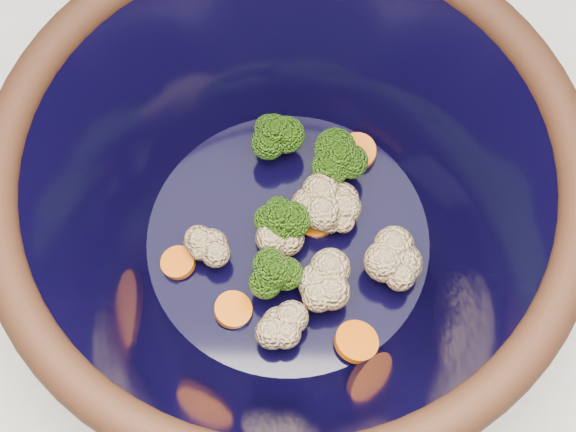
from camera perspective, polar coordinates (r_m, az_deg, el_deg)
The scene contains 4 objects.
ground at distance 1.53m, azimuth 1.92°, elevation -14.80°, with size 3.00×3.00×0.00m, color #9E7A54.
counter at distance 1.09m, azimuth 2.67°, elevation -11.00°, with size 1.20×1.20×0.90m, color silver.
mixing_bowl at distance 0.57m, azimuth -0.00°, elevation 0.69°, with size 0.48×0.48×0.17m.
vegetable_pile at distance 0.60m, azimuth 1.34°, elevation -0.31°, with size 0.20×0.19×0.05m.
Camera 1 is at (-0.04, -0.25, 1.51)m, focal length 50.00 mm.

